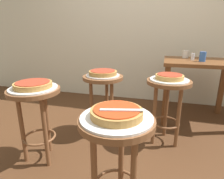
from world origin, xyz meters
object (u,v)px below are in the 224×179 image
at_px(pizza_leftside, 169,77).
at_px(stool_rear, 103,91).
at_px(serving_plate_foreground, 117,118).
at_px(serving_plate_rear, 103,75).
at_px(stool_middle, 36,107).
at_px(stool_leftside, 168,96).
at_px(serving_plate_middle, 33,88).
at_px(serving_plate_leftside, 169,80).
at_px(pizza_foreground, 117,113).
at_px(condiment_shaker, 193,57).
at_px(cup_near_edge, 203,57).
at_px(stool_foreground, 116,145).
at_px(pizza_middle, 33,85).
at_px(cup_far_edge, 186,54).
at_px(pizza_server_knife, 121,110).
at_px(pizza_rear, 103,73).
at_px(dining_table, 198,72).

xyz_separation_m(pizza_leftside, stool_rear, (-0.65, 0.00, -0.20)).
height_order(serving_plate_foreground, serving_plate_rear, same).
distance_m(stool_middle, stool_leftside, 1.20).
height_order(serving_plate_middle, serving_plate_leftside, same).
bearing_deg(pizza_foreground, condiment_shaker, 71.22).
xyz_separation_m(serving_plate_rear, cup_near_edge, (1.01, 0.57, 0.16)).
height_order(stool_foreground, pizza_foreground, pizza_foreground).
height_order(pizza_middle, cup_near_edge, cup_near_edge).
distance_m(pizza_foreground, serving_plate_rear, 1.00).
bearing_deg(pizza_middle, cup_far_edge, 48.84).
relative_size(serving_plate_foreground, pizza_server_knife, 1.77).
bearing_deg(serving_plate_leftside, pizza_middle, -151.09).
distance_m(stool_foreground, pizza_middle, 0.87).
distance_m(serving_plate_leftside, pizza_leftside, 0.03).
xyz_separation_m(stool_middle, serving_plate_middle, (0.00, 0.00, 0.17)).
bearing_deg(condiment_shaker, stool_leftside, -112.06).
bearing_deg(pizza_middle, stool_rear, 55.82).
bearing_deg(pizza_rear, stool_leftside, -0.11).
height_order(serving_plate_rear, condiment_shaker, condiment_shaker).
height_order(stool_middle, cup_near_edge, cup_near_edge).
bearing_deg(stool_rear, dining_table, 33.21).
distance_m(serving_plate_middle, pizza_leftside, 1.20).
height_order(pizza_middle, condiment_shaker, condiment_shaker).
xyz_separation_m(stool_leftside, stool_rear, (-0.65, 0.00, 0.00)).
height_order(stool_leftside, stool_rear, same).
relative_size(pizza_middle, serving_plate_leftside, 0.83).
xyz_separation_m(pizza_leftside, condiment_shaker, (0.26, 0.64, 0.11)).
relative_size(serving_plate_foreground, cup_near_edge, 3.51).
bearing_deg(serving_plate_foreground, pizza_foreground, 0.00).
height_order(cup_far_edge, condiment_shaker, cup_far_edge).
height_order(cup_far_edge, pizza_server_knife, cup_far_edge).
bearing_deg(pizza_middle, condiment_shaker, 43.04).
xyz_separation_m(pizza_middle, pizza_rear, (0.39, 0.58, -0.00)).
xyz_separation_m(stool_leftside, condiment_shaker, (0.26, 0.64, 0.31)).
bearing_deg(stool_foreground, pizza_rear, 112.35).
height_order(serving_plate_leftside, pizza_rear, pizza_rear).
relative_size(pizza_rear, dining_table, 0.35).
height_order(serving_plate_foreground, dining_table, dining_table).
xyz_separation_m(pizza_middle, stool_leftside, (1.05, 0.58, -0.20)).
bearing_deg(serving_plate_rear, pizza_foreground, -67.65).
xyz_separation_m(stool_leftside, pizza_leftside, (-0.00, -0.00, 0.20)).
relative_size(stool_rear, cup_near_edge, 5.89).
xyz_separation_m(stool_rear, cup_near_edge, (1.01, 0.57, 0.32)).
relative_size(pizza_middle, pizza_rear, 1.03).
distance_m(serving_plate_foreground, pizza_rear, 1.00).
bearing_deg(cup_near_edge, pizza_server_knife, -111.58).
relative_size(serving_plate_rear, cup_far_edge, 3.59).
height_order(pizza_middle, pizza_rear, same).
xyz_separation_m(cup_near_edge, pizza_server_knife, (-0.60, -1.52, -0.10)).
distance_m(pizza_foreground, pizza_leftside, 0.97).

